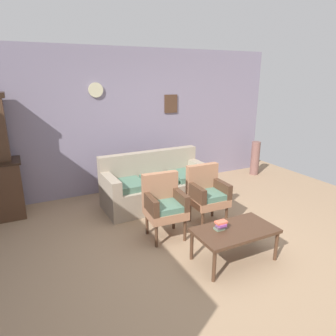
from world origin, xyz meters
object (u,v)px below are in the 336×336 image
object	(u,v)px
floral_couch	(156,186)
coffee_table	(235,232)
armchair_near_couch_end	(164,203)
floor_vase_by_wall	(255,158)
armchair_by_doorway	(207,192)
book_stack_on_table	(221,225)

from	to	relation	value
floral_couch	coffee_table	size ratio (longest dim) A/B	1.88
floral_couch	armchair_near_couch_end	world-z (taller)	same
floor_vase_by_wall	armchair_by_doorway	bearing A→B (deg)	-146.86
armchair_by_doorway	book_stack_on_table	size ratio (longest dim) A/B	6.20
floral_couch	book_stack_on_table	size ratio (longest dim) A/B	12.98
armchair_near_couch_end	coffee_table	distance (m)	1.05
armchair_by_doorway	armchair_near_couch_end	bearing A→B (deg)	-174.06
coffee_table	armchair_near_couch_end	bearing A→B (deg)	119.11
armchair_by_doorway	floor_vase_by_wall	distance (m)	2.79
armchair_near_couch_end	book_stack_on_table	size ratio (longest dim) A/B	6.20
armchair_by_doorway	coffee_table	xyz separation A→B (m)	(-0.25, -0.99, -0.12)
armchair_near_couch_end	coffee_table	world-z (taller)	armchair_near_couch_end
floral_couch	book_stack_on_table	distance (m)	1.95
book_stack_on_table	armchair_near_couch_end	bearing A→B (deg)	112.12
book_stack_on_table	coffee_table	bearing A→B (deg)	-22.45
armchair_near_couch_end	book_stack_on_table	bearing A→B (deg)	-67.88
coffee_table	book_stack_on_table	xyz separation A→B (m)	(-0.17, 0.07, 0.10)
floral_couch	book_stack_on_table	bearing A→B (deg)	-90.88
armchair_near_couch_end	floor_vase_by_wall	world-z (taller)	armchair_near_couch_end
armchair_by_doorway	book_stack_on_table	xyz separation A→B (m)	(-0.42, -0.93, -0.02)
floral_couch	floor_vase_by_wall	distance (m)	2.77
floor_vase_by_wall	floral_couch	bearing A→B (deg)	-169.38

